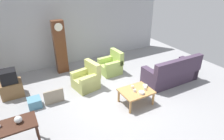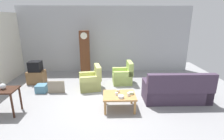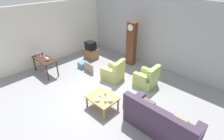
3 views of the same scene
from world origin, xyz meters
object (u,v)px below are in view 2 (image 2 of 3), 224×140
at_px(armchair_olive_near, 91,81).
at_px(armchair_olive_far, 123,76).
at_px(bowl_white_stacked, 121,97).
at_px(bowl_shallow_green, 131,93).
at_px(storage_box_blue, 42,88).
at_px(cup_cream_tall, 118,91).
at_px(framed_picture_leaning, 56,87).
at_px(coffee_table_wood, 119,97).
at_px(grandfather_clock, 85,54).
at_px(cup_white_porcelain, 128,94).
at_px(cup_blue_rimmed, 117,94).
at_px(tv_crt, 35,66).
at_px(glass_dome_cloche, 3,86).
at_px(tv_stand_cabinet, 37,77).
at_px(couch_floral, 177,91).

xyz_separation_m(armchair_olive_near, armchair_olive_far, (1.30, 0.58, 0.00)).
relative_size(bowl_white_stacked, bowl_shallow_green, 1.11).
height_order(storage_box_blue, cup_cream_tall, cup_cream_tall).
height_order(framed_picture_leaning, bowl_shallow_green, bowl_shallow_green).
bearing_deg(cup_cream_tall, storage_box_blue, 157.13).
distance_m(coffee_table_wood, framed_picture_leaning, 2.54).
xyz_separation_m(grandfather_clock, cup_cream_tall, (1.34, -3.08, -0.56)).
bearing_deg(cup_white_porcelain, framed_picture_leaning, 151.89).
xyz_separation_m(armchair_olive_far, cup_blue_rimmed, (-0.41, -2.20, 0.20)).
height_order(armchair_olive_near, tv_crt, tv_crt).
distance_m(tv_crt, glass_dome_cloche, 2.46).
distance_m(armchair_olive_near, coffee_table_wood, 1.87).
relative_size(armchair_olive_far, framed_picture_leaning, 1.53).
xyz_separation_m(coffee_table_wood, glass_dome_cloche, (-3.25, -0.16, 0.44)).
bearing_deg(armchair_olive_far, bowl_white_stacked, -96.96).
bearing_deg(cup_cream_tall, grandfather_clock, 113.56).
relative_size(tv_crt, cup_white_porcelain, 4.91).
relative_size(framed_picture_leaning, bowl_shallow_green, 3.95).
xyz_separation_m(framed_picture_leaning, cup_blue_rimmed, (2.13, -1.26, 0.27)).
xyz_separation_m(tv_crt, cup_cream_tall, (3.29, -2.13, -0.23)).
distance_m(grandfather_clock, tv_crt, 2.20).
relative_size(tv_crt, bowl_white_stacked, 2.85).
relative_size(armchair_olive_far, grandfather_clock, 0.44).
bearing_deg(armchair_olive_near, glass_dome_cloche, -142.41).
relative_size(armchair_olive_far, tv_stand_cabinet, 1.35).
xyz_separation_m(couch_floral, cup_blue_rimmed, (-1.99, -0.47, 0.15)).
xyz_separation_m(framed_picture_leaning, bowl_white_stacked, (2.24, -1.45, 0.27)).
bearing_deg(glass_dome_cloche, tv_crt, 91.72).
bearing_deg(armchair_olive_near, bowl_shallow_green, -49.53).
relative_size(storage_box_blue, cup_white_porcelain, 3.97).
bearing_deg(armchair_olive_near, armchair_olive_far, 23.97).
bearing_deg(cup_white_porcelain, cup_blue_rimmed, 170.20).
xyz_separation_m(glass_dome_cloche, cup_cream_tall, (3.22, 0.33, -0.33)).
height_order(grandfather_clock, tv_stand_cabinet, grandfather_clock).
xyz_separation_m(armchair_olive_far, cup_white_porcelain, (-0.06, -2.26, 0.20)).
relative_size(framed_picture_leaning, cup_cream_tall, 6.93).
height_order(armchair_olive_near, bowl_shallow_green, armchair_olive_near).
distance_m(cup_white_porcelain, bowl_white_stacked, 0.26).
relative_size(cup_cream_tall, bowl_shallow_green, 0.57).
bearing_deg(armchair_olive_near, bowl_white_stacked, -60.97).
height_order(framed_picture_leaning, cup_blue_rimmed, cup_blue_rimmed).
bearing_deg(couch_floral, glass_dome_cloche, -173.47).
height_order(tv_stand_cabinet, glass_dome_cloche, glass_dome_cloche).
distance_m(armchair_olive_far, glass_dome_cloche, 4.29).
bearing_deg(armchair_olive_far, couch_floral, -47.67).
xyz_separation_m(armchair_olive_near, tv_stand_cabinet, (-2.34, 0.71, -0.04)).
xyz_separation_m(grandfather_clock, tv_crt, (-1.95, -0.95, -0.33)).
bearing_deg(framed_picture_leaning, bowl_shallow_green, -25.01).
xyz_separation_m(cup_cream_tall, bowl_shallow_green, (0.38, -0.14, -0.00)).
height_order(glass_dome_cloche, cup_blue_rimmed, glass_dome_cloche).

